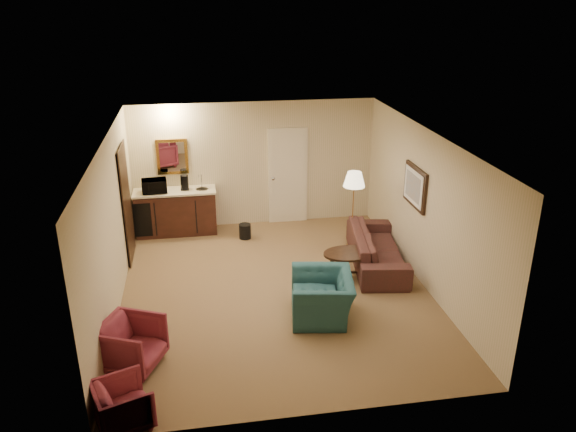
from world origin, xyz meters
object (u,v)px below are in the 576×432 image
object	(u,v)px
wetbar_cabinet	(176,212)
rose_chair_near	(131,342)
teal_armchair	(322,290)
coffee_maker	(185,183)
microwave	(154,185)
rose_chair_far	(123,403)
coffee_table	(349,266)
sofa	(377,243)
floor_lamp	(353,210)
waste_bin	(245,231)

from	to	relation	value
wetbar_cabinet	rose_chair_near	bearing A→B (deg)	-96.46
teal_armchair	coffee_maker	bearing A→B (deg)	-141.96
microwave	teal_armchair	bearing A→B (deg)	-58.71
rose_chair_near	teal_armchair	bearing A→B (deg)	-49.88
rose_chair_far	rose_chair_near	bearing A→B (deg)	-20.22
teal_armchair	rose_chair_near	bearing A→B (deg)	-64.90
coffee_table	sofa	bearing A→B (deg)	36.02
rose_chair_far	coffee_maker	distance (m)	5.63
rose_chair_far	coffee_maker	size ratio (longest dim) A/B	2.04
sofa	rose_chair_near	distance (m)	4.73
sofa	floor_lamp	size ratio (longest dim) A/B	1.41
wetbar_cabinet	floor_lamp	distance (m)	3.60
microwave	coffee_maker	xyz separation A→B (m)	(0.59, 0.07, -0.01)
coffee_table	waste_bin	size ratio (longest dim) A/B	2.97
wetbar_cabinet	sofa	distance (m)	4.15
wetbar_cabinet	waste_bin	bearing A→B (deg)	-20.78
coffee_table	coffee_maker	xyz separation A→B (m)	(-2.74, 2.55, 0.81)
teal_armchair	rose_chair_far	bearing A→B (deg)	-46.29
coffee_table	floor_lamp	size ratio (longest dim) A/B	0.58
sofa	coffee_maker	distance (m)	4.03
floor_lamp	rose_chair_far	bearing A→B (deg)	-132.23
rose_chair_near	floor_lamp	world-z (taller)	floor_lamp
waste_bin	microwave	distance (m)	2.02
floor_lamp	coffee_maker	size ratio (longest dim) A/B	5.09
rose_chair_far	microwave	size ratio (longest dim) A/B	1.27
sofa	coffee_table	world-z (taller)	sofa
coffee_table	floor_lamp	world-z (taller)	floor_lamp
coffee_table	floor_lamp	distance (m)	1.42
teal_armchair	floor_lamp	distance (m)	2.61
rose_chair_near	microwave	distance (m)	4.42
rose_chair_far	floor_lamp	size ratio (longest dim) A/B	0.40
coffee_table	teal_armchair	bearing A→B (deg)	-123.36
sofa	waste_bin	world-z (taller)	sofa
floor_lamp	waste_bin	xyz separation A→B (m)	(-2.00, 0.77, -0.62)
wetbar_cabinet	microwave	xyz separation A→B (m)	(-0.38, -0.05, 0.62)
rose_chair_near	waste_bin	xyz separation A→B (m)	(1.85, 3.90, -0.22)
rose_chair_near	floor_lamp	bearing A→B (deg)	-26.91
rose_chair_near	coffee_table	size ratio (longest dim) A/B	0.83
coffee_maker	microwave	bearing A→B (deg)	-174.94
wetbar_cabinet	floor_lamp	bearing A→B (deg)	-20.90
floor_lamp	microwave	size ratio (longest dim) A/B	3.18
floor_lamp	waste_bin	size ratio (longest dim) A/B	5.13
wetbar_cabinet	rose_chair_far	world-z (taller)	wetbar_cabinet
waste_bin	microwave	bearing A→B (deg)	165.18
wetbar_cabinet	microwave	distance (m)	0.73
rose_chair_far	coffee_maker	bearing A→B (deg)	-27.53
rose_chair_far	coffee_maker	xyz separation A→B (m)	(0.71, 5.53, 0.76)
rose_chair_near	coffee_table	distance (m)	3.93
sofa	coffee_maker	size ratio (longest dim) A/B	7.19
waste_bin	coffee_maker	xyz separation A→B (m)	(-1.14, 0.53, 0.92)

